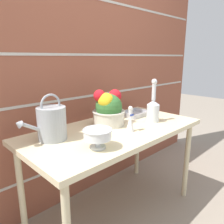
% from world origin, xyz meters
% --- Properties ---
extents(ground_plane, '(12.00, 12.00, 0.00)m').
position_xyz_m(ground_plane, '(0.00, 0.00, 0.00)').
color(ground_plane, gray).
extents(brick_wall, '(3.60, 0.08, 2.20)m').
position_xyz_m(brick_wall, '(0.00, 0.47, 1.10)').
color(brick_wall, brown).
rests_on(brick_wall, ground_plane).
extents(patio_table, '(1.39, 0.69, 0.74)m').
position_xyz_m(patio_table, '(0.00, 0.00, 0.67)').
color(patio_table, beige).
rests_on(patio_table, ground_plane).
extents(watering_can, '(0.33, 0.18, 0.30)m').
position_xyz_m(watering_can, '(-0.45, 0.13, 0.85)').
color(watering_can, '#9EA3A8').
rests_on(watering_can, patio_table).
extents(crystal_pedestal_bowl, '(0.18, 0.18, 0.12)m').
position_xyz_m(crystal_pedestal_bowl, '(-0.33, -0.18, 0.82)').
color(crystal_pedestal_bowl, silver).
rests_on(crystal_pedestal_bowl, patio_table).
extents(flower_planter, '(0.26, 0.26, 0.28)m').
position_xyz_m(flower_planter, '(0.02, 0.10, 0.87)').
color(flower_planter, beige).
rests_on(flower_planter, patio_table).
extents(glass_decanter, '(0.10, 0.10, 0.35)m').
position_xyz_m(glass_decanter, '(0.35, -0.09, 0.85)').
color(glass_decanter, silver).
rests_on(glass_decanter, patio_table).
extents(figurine_vase, '(0.06, 0.06, 0.19)m').
position_xyz_m(figurine_vase, '(0.03, -0.12, 0.82)').
color(figurine_vase, white).
rests_on(figurine_vase, patio_table).
extents(wire_tray, '(0.23, 0.19, 0.04)m').
position_xyz_m(wire_tray, '(0.39, 0.13, 0.75)').
color(wire_tray, '#B7B7BC').
rests_on(wire_tray, patio_table).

